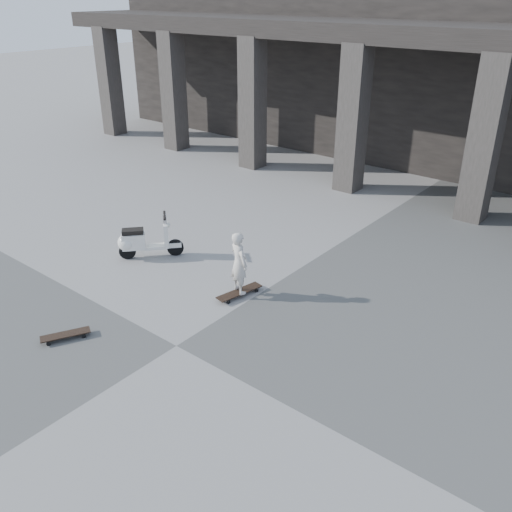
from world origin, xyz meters
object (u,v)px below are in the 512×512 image
Objects in this scene: skateboard_spare at (65,335)px; scooter at (139,241)px; longboard at (239,292)px; child at (239,263)px.

scooter is (-1.40, 2.79, 0.31)m from skateboard_spare.
child is at bearing -78.52° from longboard.
scooter is at bearing 54.46° from skateboard_spare.
longboard is 0.88× the size of scooter.
skateboard_spare is 3.13m from scooter.
longboard is 0.81× the size of child.
longboard is at bearing 3.16° from skateboard_spare.
skateboard_spare is at bearing 166.80° from longboard.
scooter is (-2.73, -0.11, 0.31)m from longboard.
skateboard_spare is 0.66× the size of child.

